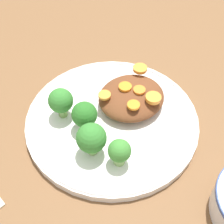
{
  "coord_description": "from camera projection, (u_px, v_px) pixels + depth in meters",
  "views": [
    {
      "loc": [
        -0.18,
        -0.28,
        0.42
      ],
      "look_at": [
        0.0,
        0.0,
        0.03
      ],
      "focal_mm": 50.0,
      "sensor_mm": 36.0,
      "label": 1
    }
  ],
  "objects": [
    {
      "name": "ground_plane",
      "position": [
        112.0,
        123.0,
        0.54
      ],
      "size": [
        4.0,
        4.0,
        0.0
      ],
      "primitive_type": "plane",
      "color": "brown"
    },
    {
      "name": "plate",
      "position": [
        112.0,
        120.0,
        0.53
      ],
      "size": [
        0.29,
        0.29,
        0.02
      ],
      "color": "white",
      "rests_on": "ground_plane"
    },
    {
      "name": "stew_mound",
      "position": [
        131.0,
        97.0,
        0.53
      ],
      "size": [
        0.12,
        0.11,
        0.03
      ],
      "primitive_type": "ellipsoid",
      "color": "brown",
      "rests_on": "plate"
    },
    {
      "name": "broccoli_floret_0",
      "position": [
        91.0,
        138.0,
        0.45
      ],
      "size": [
        0.05,
        0.05,
        0.06
      ],
      "color": "#7FA85B",
      "rests_on": "plate"
    },
    {
      "name": "broccoli_floret_1",
      "position": [
        84.0,
        115.0,
        0.49
      ],
      "size": [
        0.04,
        0.04,
        0.05
      ],
      "color": "#7FA85B",
      "rests_on": "plate"
    },
    {
      "name": "broccoli_floret_2",
      "position": [
        61.0,
        101.0,
        0.5
      ],
      "size": [
        0.04,
        0.04,
        0.06
      ],
      "color": "#759E51",
      "rests_on": "plate"
    },
    {
      "name": "broccoli_floret_3",
      "position": [
        119.0,
        152.0,
        0.45
      ],
      "size": [
        0.03,
        0.03,
        0.05
      ],
      "color": "#7FA85B",
      "rests_on": "plate"
    },
    {
      "name": "carrot_slice_0",
      "position": [
        139.0,
        90.0,
        0.52
      ],
      "size": [
        0.02,
        0.02,
        0.0
      ],
      "primitive_type": "cylinder",
      "color": "orange",
      "rests_on": "stew_mound"
    },
    {
      "name": "carrot_slice_1",
      "position": [
        107.0,
        94.0,
        0.51
      ],
      "size": [
        0.02,
        0.02,
        0.0
      ],
      "primitive_type": "cylinder",
      "color": "orange",
      "rests_on": "stew_mound"
    },
    {
      "name": "carrot_slice_2",
      "position": [
        140.0,
        69.0,
        0.55
      ],
      "size": [
        0.03,
        0.03,
        0.01
      ],
      "primitive_type": "cylinder",
      "color": "orange",
      "rests_on": "stew_mound"
    },
    {
      "name": "carrot_slice_3",
      "position": [
        134.0,
        105.0,
        0.5
      ],
      "size": [
        0.02,
        0.02,
        0.0
      ],
      "primitive_type": "cylinder",
      "color": "orange",
      "rests_on": "stew_mound"
    },
    {
      "name": "carrot_slice_4",
      "position": [
        153.0,
        98.0,
        0.5
      ],
      "size": [
        0.03,
        0.03,
        0.01
      ],
      "primitive_type": "cylinder",
      "color": "orange",
      "rests_on": "stew_mound"
    },
    {
      "name": "carrot_slice_5",
      "position": [
        125.0,
        87.0,
        0.52
      ],
      "size": [
        0.02,
        0.02,
        0.0
      ],
      "primitive_type": "cylinder",
      "color": "orange",
      "rests_on": "stew_mound"
    }
  ]
}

